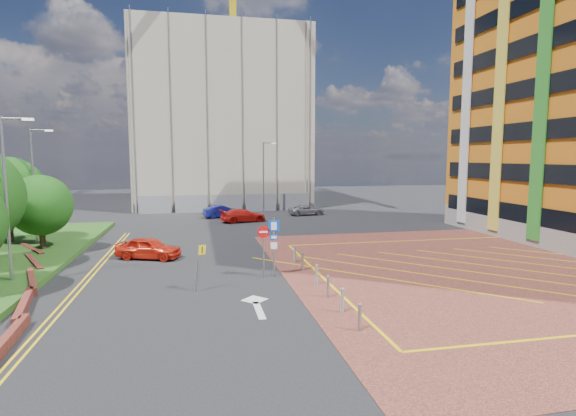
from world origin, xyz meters
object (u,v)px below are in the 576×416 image
object	(u,v)px
car_red_back	(243,215)
tree_d	(8,192)
lamp_left_far	(34,181)
car_silver_back	(307,210)
lamp_left_near	(7,192)
tree_c	(40,205)
car_red_left	(149,248)
warning_sign	(199,262)
car_blue_back	(222,211)
lamp_back	(264,175)
sign_cluster	(270,241)

from	to	relation	value
car_red_back	tree_d	bearing A→B (deg)	102.81
lamp_left_far	car_silver_back	size ratio (longest dim) A/B	2.05
lamp_left_far	car_red_back	world-z (taller)	lamp_left_far
lamp_left_near	car_silver_back	distance (m)	31.55
tree_d	lamp_left_far	distance (m)	2.44
tree_c	tree_d	size ratio (longest dim) A/B	0.81
lamp_left_far	car_red_left	distance (m)	10.30
warning_sign	car_red_back	bearing A→B (deg)	78.90
lamp_left_far	car_blue_back	world-z (taller)	lamp_left_far
tree_d	lamp_back	distance (m)	25.47
lamp_left_near	lamp_back	world-z (taller)	lamp_left_near
tree_c	lamp_left_far	bearing A→B (deg)	114.71
tree_c	car_blue_back	size ratio (longest dim) A/B	1.25
sign_cluster	car_silver_back	bearing A→B (deg)	71.73
lamp_left_far	warning_sign	bearing A→B (deg)	-49.24
lamp_back	car_red_left	xyz separation A→B (m)	(-10.53, -21.19, -3.68)
car_red_left	car_red_back	distance (m)	16.49
tree_d	car_blue_back	distance (m)	20.12
tree_c	tree_d	distance (m)	4.30
lamp_left_far	car_blue_back	size ratio (longest dim) A/B	2.04
lamp_back	tree_d	bearing A→B (deg)	-143.91
sign_cluster	lamp_left_far	bearing A→B (deg)	143.18
lamp_left_far	warning_sign	world-z (taller)	lamp_left_far
tree_c	sign_cluster	size ratio (longest dim) A/B	1.53
lamp_back	lamp_left_far	bearing A→B (deg)	-139.14
tree_c	tree_d	world-z (taller)	tree_d
lamp_left_near	car_red_left	size ratio (longest dim) A/B	1.99
lamp_left_near	lamp_left_far	world-z (taller)	same
warning_sign	car_red_back	distance (m)	22.77
warning_sign	car_red_back	xyz separation A→B (m)	(4.38, 22.33, -0.78)
sign_cluster	car_red_left	bearing A→B (deg)	139.20
tree_c	car_red_back	xyz separation A→B (m)	(14.50, 11.52, -2.55)
warning_sign	car_red_left	distance (m)	8.25
tree_d	lamp_left_near	size ratio (longest dim) A/B	0.76
car_silver_back	car_red_back	bearing A→B (deg)	109.30
lamp_back	sign_cluster	world-z (taller)	lamp_back
car_red_back	tree_c	bearing A→B (deg)	115.31
car_silver_back	sign_cluster	bearing A→B (deg)	153.29
lamp_back	car_red_left	bearing A→B (deg)	-116.43
sign_cluster	car_silver_back	xyz separation A→B (m)	(8.06, 24.40, -1.41)
sign_cluster	car_red_back	xyz separation A→B (m)	(0.70, 20.54, -1.31)
lamp_left_far	lamp_left_near	bearing A→B (deg)	-78.69
sign_cluster	car_blue_back	size ratio (longest dim) A/B	0.82
warning_sign	car_silver_back	xyz separation A→B (m)	(11.73, 26.19, -0.89)
tree_d	car_blue_back	bearing A→B (deg)	37.77
warning_sign	car_silver_back	world-z (taller)	warning_sign
tree_c	tree_d	xyz separation A→B (m)	(-3.00, 3.00, 0.68)
lamp_back	warning_sign	bearing A→B (deg)	-104.52
lamp_back	warning_sign	xyz separation A→B (m)	(-7.46, -28.81, -2.93)
lamp_left_near	car_silver_back	size ratio (longest dim) A/B	2.05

